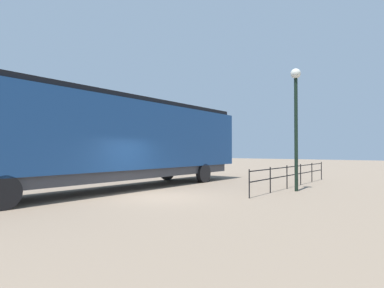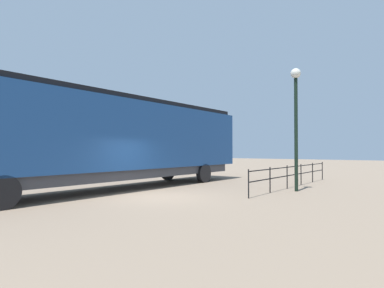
{
  "view_description": "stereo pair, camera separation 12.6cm",
  "coord_description": "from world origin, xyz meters",
  "views": [
    {
      "loc": [
        8.92,
        -9.67,
        1.87
      ],
      "look_at": [
        -0.96,
        3.62,
        2.2
      ],
      "focal_mm": 30.42,
      "sensor_mm": 36.0,
      "label": 1
    },
    {
      "loc": [
        9.02,
        -9.59,
        1.87
      ],
      "look_at": [
        -0.96,
        3.62,
        2.2
      ],
      "focal_mm": 30.42,
      "sensor_mm": 36.0,
      "label": 2
    }
  ],
  "objects": [
    {
      "name": "locomotive",
      "position": [
        -3.31,
        1.04,
        2.46
      ],
      "size": [
        3.09,
        17.26,
        4.42
      ],
      "color": "navy",
      "rests_on": "ground_plane"
    },
    {
      "name": "ground_plane",
      "position": [
        0.0,
        0.0,
        0.0
      ],
      "size": [
        120.0,
        120.0,
        0.0
      ],
      "primitive_type": "plane",
      "color": "#84705B"
    },
    {
      "name": "lamp_post",
      "position": [
        3.84,
        5.23,
        3.83
      ],
      "size": [
        0.46,
        0.46,
        5.67
      ],
      "color": "black",
      "rests_on": "ground_plane"
    },
    {
      "name": "platform_fence",
      "position": [
        3.12,
        6.99,
        0.74
      ],
      "size": [
        0.05,
        10.26,
        1.14
      ],
      "color": "black",
      "rests_on": "ground_plane"
    }
  ]
}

